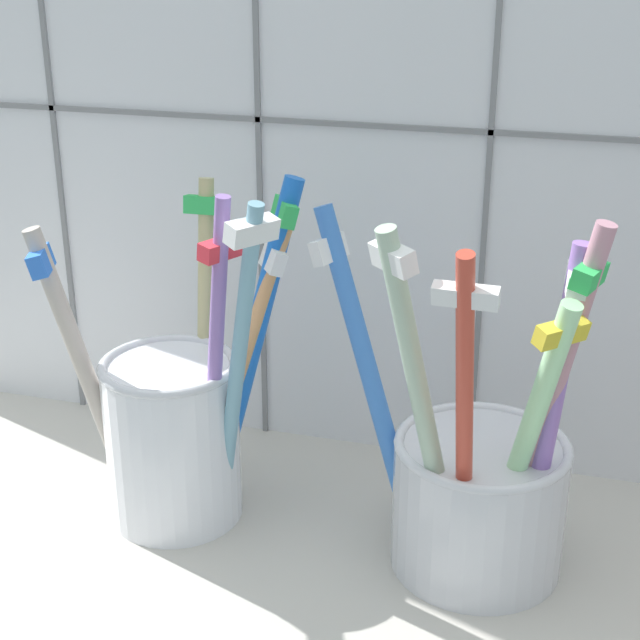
% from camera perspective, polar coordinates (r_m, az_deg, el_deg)
% --- Properties ---
extents(counter_slab, '(0.64, 0.22, 0.02)m').
position_cam_1_polar(counter_slab, '(0.52, -0.34, -14.09)').
color(counter_slab, '#BCB7AD').
rests_on(counter_slab, ground).
extents(tile_wall_back, '(0.64, 0.02, 0.45)m').
position_cam_1_polar(tile_wall_back, '(0.54, 3.30, 12.55)').
color(tile_wall_back, white).
rests_on(tile_wall_back, ground).
extents(toothbrush_cup_left, '(0.13, 0.09, 0.18)m').
position_cam_1_polar(toothbrush_cup_left, '(0.52, -8.33, -5.96)').
color(toothbrush_cup_left, white).
rests_on(toothbrush_cup_left, counter_slab).
extents(toothbrush_cup_right, '(0.14, 0.11, 0.19)m').
position_cam_1_polar(toothbrush_cup_right, '(0.48, 9.30, -9.62)').
color(toothbrush_cup_right, silver).
rests_on(toothbrush_cup_right, counter_slab).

